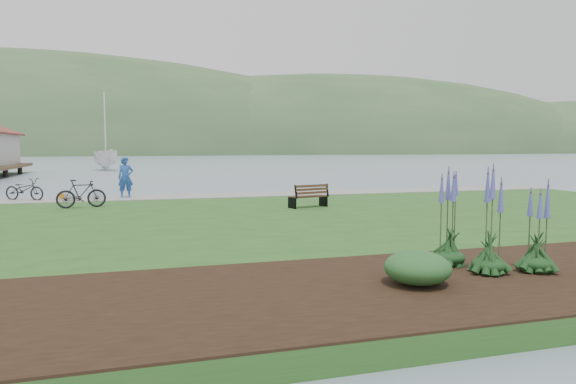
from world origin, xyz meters
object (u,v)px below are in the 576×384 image
at_px(person, 125,174).
at_px(bicycle_a, 24,189).
at_px(sailboat, 106,170).
at_px(park_bench, 309,196).

bearing_deg(person, bicycle_a, 166.77).
bearing_deg(sailboat, person, -96.88).
relative_size(person, sailboat, 0.08).
distance_m(person, bicycle_a, 4.29).
height_order(park_bench, person, person).
height_order(park_bench, sailboat, sailboat).
height_order(bicycle_a, sailboat, sailboat).
height_order(person, sailboat, sailboat).
distance_m(park_bench, person, 9.05).
relative_size(park_bench, sailboat, 0.06).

